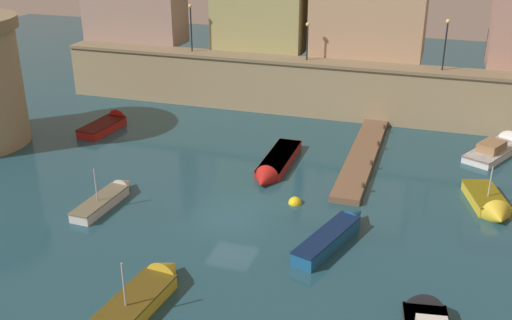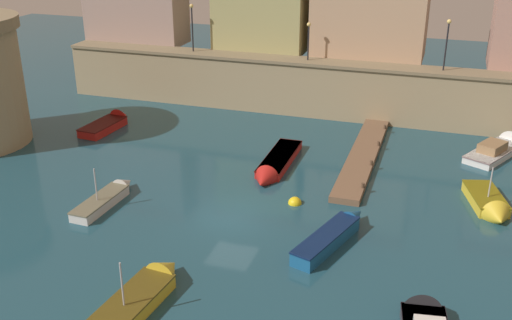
{
  "view_description": "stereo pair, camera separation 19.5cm",
  "coord_description": "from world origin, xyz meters",
  "px_view_note": "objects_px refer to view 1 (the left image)",
  "views": [
    {
      "loc": [
        10.22,
        -27.53,
        15.98
      ],
      "look_at": [
        0.0,
        4.42,
        1.64
      ],
      "focal_mm": 42.29,
      "sensor_mm": 36.0,
      "label": 1
    },
    {
      "loc": [
        10.4,
        -27.47,
        15.98
      ],
      "look_at": [
        0.0,
        4.42,
        1.64
      ],
      "focal_mm": 42.29,
      "sensor_mm": 36.0,
      "label": 2
    }
  ],
  "objects_px": {
    "moored_boat_2": "(490,204)",
    "quay_lamp_2": "(446,37)",
    "moored_boat_6": "(334,233)",
    "moored_boat_8": "(501,147)",
    "quay_lamp_0": "(191,21)",
    "moored_boat_5": "(274,166)",
    "mooring_buoy_0": "(295,203)",
    "quay_lamp_1": "(308,35)",
    "moored_boat_4": "(108,197)",
    "moored_boat_7": "(145,293)",
    "moored_boat_3": "(109,123)"
  },
  "relations": [
    {
      "from": "moored_boat_6",
      "to": "mooring_buoy_0",
      "type": "height_order",
      "value": "moored_boat_6"
    },
    {
      "from": "moored_boat_4",
      "to": "moored_boat_5",
      "type": "relative_size",
      "value": 0.74
    },
    {
      "from": "moored_boat_3",
      "to": "moored_boat_6",
      "type": "distance_m",
      "value": 22.87
    },
    {
      "from": "quay_lamp_2",
      "to": "mooring_buoy_0",
      "type": "bearing_deg",
      "value": -114.04
    },
    {
      "from": "quay_lamp_0",
      "to": "moored_boat_8",
      "type": "bearing_deg",
      "value": -9.05
    },
    {
      "from": "moored_boat_2",
      "to": "moored_boat_5",
      "type": "xyz_separation_m",
      "value": [
        -13.12,
        1.63,
        -0.06
      ]
    },
    {
      "from": "moored_boat_2",
      "to": "moored_boat_8",
      "type": "xyz_separation_m",
      "value": [
        1.03,
        9.51,
        -0.01
      ]
    },
    {
      "from": "quay_lamp_1",
      "to": "moored_boat_6",
      "type": "distance_m",
      "value": 21.29
    },
    {
      "from": "quay_lamp_0",
      "to": "moored_boat_3",
      "type": "xyz_separation_m",
      "value": [
        -3.69,
        -7.97,
        -6.67
      ]
    },
    {
      "from": "quay_lamp_2",
      "to": "quay_lamp_1",
      "type": "bearing_deg",
      "value": -180.0
    },
    {
      "from": "quay_lamp_1",
      "to": "moored_boat_4",
      "type": "distance_m",
      "value": 21.31
    },
    {
      "from": "moored_boat_3",
      "to": "moored_boat_4",
      "type": "bearing_deg",
      "value": -145.06
    },
    {
      "from": "moored_boat_4",
      "to": "moored_boat_8",
      "type": "height_order",
      "value": "moored_boat_4"
    },
    {
      "from": "moored_boat_3",
      "to": "moored_boat_8",
      "type": "height_order",
      "value": "moored_boat_8"
    },
    {
      "from": "moored_boat_2",
      "to": "moored_boat_6",
      "type": "distance_m",
      "value": 9.75
    },
    {
      "from": "moored_boat_2",
      "to": "moored_boat_6",
      "type": "bearing_deg",
      "value": -67.64
    },
    {
      "from": "moored_boat_8",
      "to": "mooring_buoy_0",
      "type": "height_order",
      "value": "moored_boat_8"
    },
    {
      "from": "moored_boat_4",
      "to": "moored_boat_5",
      "type": "distance_m",
      "value": 10.73
    },
    {
      "from": "quay_lamp_0",
      "to": "moored_boat_7",
      "type": "bearing_deg",
      "value": -71.15
    },
    {
      "from": "moored_boat_6",
      "to": "moored_boat_8",
      "type": "relative_size",
      "value": 0.96
    },
    {
      "from": "quay_lamp_0",
      "to": "moored_boat_2",
      "type": "bearing_deg",
      "value": -29.51
    },
    {
      "from": "quay_lamp_1",
      "to": "moored_boat_5",
      "type": "bearing_deg",
      "value": -86.26
    },
    {
      "from": "moored_boat_5",
      "to": "mooring_buoy_0",
      "type": "height_order",
      "value": "moored_boat_5"
    },
    {
      "from": "moored_boat_2",
      "to": "moored_boat_8",
      "type": "height_order",
      "value": "moored_boat_2"
    },
    {
      "from": "moored_boat_3",
      "to": "moored_boat_7",
      "type": "distance_m",
      "value": 22.93
    },
    {
      "from": "quay_lamp_1",
      "to": "moored_boat_2",
      "type": "height_order",
      "value": "quay_lamp_1"
    },
    {
      "from": "quay_lamp_0",
      "to": "quay_lamp_1",
      "type": "distance_m",
      "value": 9.92
    },
    {
      "from": "quay_lamp_1",
      "to": "moored_boat_5",
      "type": "xyz_separation_m",
      "value": [
        0.77,
        -11.84,
        -6.19
      ]
    },
    {
      "from": "mooring_buoy_0",
      "to": "quay_lamp_2",
      "type": "bearing_deg",
      "value": 65.96
    },
    {
      "from": "moored_boat_3",
      "to": "mooring_buoy_0",
      "type": "height_order",
      "value": "moored_boat_3"
    },
    {
      "from": "moored_boat_6",
      "to": "quay_lamp_0",
      "type": "bearing_deg",
      "value": 57.19
    },
    {
      "from": "moored_boat_7",
      "to": "mooring_buoy_0",
      "type": "xyz_separation_m",
      "value": [
        3.95,
        10.94,
        -0.36
      ]
    },
    {
      "from": "quay_lamp_0",
      "to": "mooring_buoy_0",
      "type": "distance_m",
      "value": 21.87
    },
    {
      "from": "moored_boat_2",
      "to": "quay_lamp_2",
      "type": "bearing_deg",
      "value": 179.14
    },
    {
      "from": "quay_lamp_1",
      "to": "moored_boat_3",
      "type": "bearing_deg",
      "value": -149.6
    },
    {
      "from": "moored_boat_8",
      "to": "quay_lamp_2",
      "type": "bearing_deg",
      "value": 76.29
    },
    {
      "from": "moored_boat_7",
      "to": "moored_boat_8",
      "type": "bearing_deg",
      "value": -28.71
    },
    {
      "from": "quay_lamp_1",
      "to": "moored_boat_5",
      "type": "relative_size",
      "value": 0.4
    },
    {
      "from": "moored_boat_2",
      "to": "mooring_buoy_0",
      "type": "relative_size",
      "value": 6.33
    },
    {
      "from": "quay_lamp_0",
      "to": "moored_boat_7",
      "type": "height_order",
      "value": "quay_lamp_0"
    },
    {
      "from": "quay_lamp_2",
      "to": "moored_boat_7",
      "type": "distance_m",
      "value": 29.87
    },
    {
      "from": "quay_lamp_0",
      "to": "moored_boat_4",
      "type": "xyz_separation_m",
      "value": [
        2.8,
        -19.13,
        -6.7
      ]
    },
    {
      "from": "moored_boat_2",
      "to": "moored_boat_4",
      "type": "distance_m",
      "value": 21.75
    },
    {
      "from": "moored_boat_5",
      "to": "moored_boat_6",
      "type": "height_order",
      "value": "moored_boat_5"
    },
    {
      "from": "quay_lamp_0",
      "to": "moored_boat_8",
      "type": "height_order",
      "value": "quay_lamp_0"
    },
    {
      "from": "quay_lamp_0",
      "to": "moored_boat_5",
      "type": "distance_m",
      "value": 17.31
    },
    {
      "from": "quay_lamp_1",
      "to": "quay_lamp_2",
      "type": "bearing_deg",
      "value": 0.0
    },
    {
      "from": "quay_lamp_0",
      "to": "moored_boat_7",
      "type": "distance_m",
      "value": 29.24
    },
    {
      "from": "moored_boat_7",
      "to": "moored_boat_6",
      "type": "bearing_deg",
      "value": -37.11
    },
    {
      "from": "moored_boat_8",
      "to": "moored_boat_7",
      "type": "bearing_deg",
      "value": 173.13
    }
  ]
}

